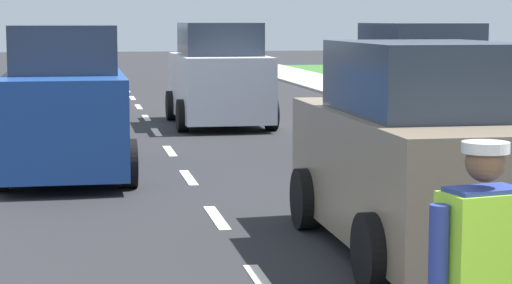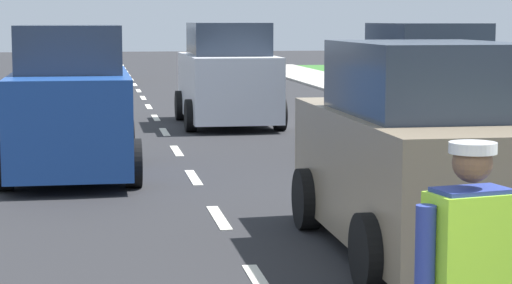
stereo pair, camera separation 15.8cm
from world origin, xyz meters
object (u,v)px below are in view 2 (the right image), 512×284
Objects in this scene: car_outgoing_far at (228,78)px; car_oncoming_third at (81,56)px; car_oncoming_lead at (71,106)px; road_worker at (472,276)px; car_parked_far at (423,95)px; car_outgoing_ahead at (423,156)px.

car_outgoing_far is 0.98× the size of car_oncoming_third.
car_outgoing_far is (3.25, 6.58, 0.01)m from car_oncoming_lead.
road_worker is 0.40× the size of car_parked_far.
car_oncoming_lead is 0.98× the size of car_outgoing_ahead.
road_worker is 0.42× the size of car_outgoing_far.
road_worker is 16.55m from car_outgoing_far.
car_oncoming_lead is at bearing 103.45° from road_worker.
road_worker is 0.41× the size of car_oncoming_lead.
car_oncoming_third is at bearing 105.11° from car_parked_far.
car_parked_far is 1.03× the size of car_oncoming_third.
car_oncoming_lead is (-2.38, 9.95, 0.11)m from road_worker.
road_worker is at bearing -93.02° from car_outgoing_far.
road_worker is at bearing -85.68° from car_oncoming_third.
car_parked_far is (3.49, 11.06, 0.12)m from road_worker.
car_oncoming_lead is 1.00× the size of car_oncoming_third.
car_outgoing_ahead is (0.30, -12.25, -0.07)m from car_outgoing_far.
car_parked_far is at bearing 72.47° from road_worker.
car_oncoming_lead reaches higher than road_worker.
car_oncoming_third is (-6.02, 22.28, -0.13)m from car_parked_far.
car_parked_far reaches higher than car_oncoming_lead.
car_parked_far is 23.08m from car_oncoming_third.
car_oncoming_third is at bearing 90.35° from car_oncoming_lead.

